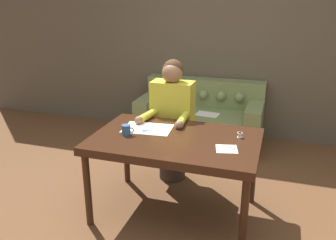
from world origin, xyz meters
The scene contains 10 objects.
ground_plane centered at (0.00, 0.00, 0.00)m, with size 16.00×16.00×0.00m, color brown.
wall_back centered at (0.00, 2.24, 1.30)m, with size 8.00×0.06×2.60m.
dining_table centered at (-0.10, 0.11, 0.67)m, with size 1.42×0.92×0.74m.
couch centered at (-0.26, 1.84, 0.30)m, with size 1.60×0.80×0.81m.
person centered at (-0.32, 0.73, 0.66)m, with size 0.48×0.60×1.29m.
pattern_paper_main centered at (-0.40, 0.23, 0.74)m, with size 0.46×0.34×0.00m.
pattern_paper_offcut centered at (0.35, -0.01, 0.74)m, with size 0.20×0.20×0.00m.
scissors centered at (-0.38, 0.18, 0.74)m, with size 0.20×0.17×0.01m.
mug centered at (-0.53, 0.04, 0.78)m, with size 0.11×0.08×0.09m.
thread_spool centered at (0.42, 0.27, 0.76)m, with size 0.04×0.04×0.05m.
Camera 1 is at (0.69, -2.58, 1.88)m, focal length 38.00 mm.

